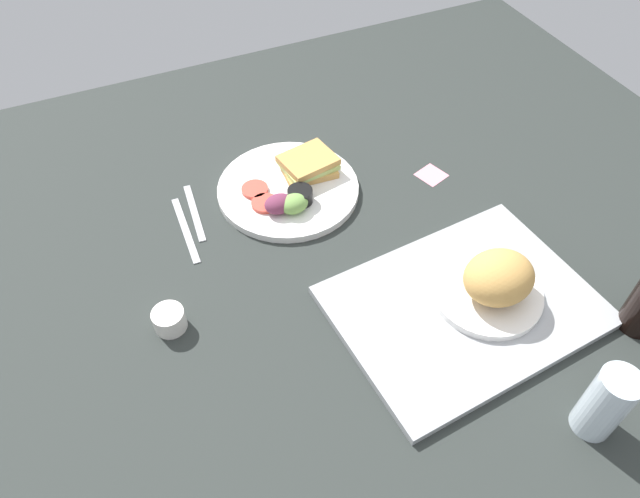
{
  "coord_description": "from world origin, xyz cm",
  "views": [
    {
      "loc": [
        31.45,
        68.43,
        84.88
      ],
      "look_at": [
        2.0,
        3.0,
        4.0
      ],
      "focal_mm": 32.64,
      "sensor_mm": 36.0,
      "label": 1
    }
  ],
  "objects_px": {
    "serving_tray": "(464,306)",
    "drinking_glass": "(605,403)",
    "knife": "(185,229)",
    "plate_with_salad": "(291,187)",
    "espresso_cup": "(169,320)",
    "bread_plate_near": "(495,282)",
    "sticky_note": "(431,175)",
    "fork": "(194,212)"
  },
  "relations": [
    {
      "from": "drinking_glass",
      "to": "knife",
      "type": "xyz_separation_m",
      "value": [
        0.46,
        -0.66,
        -0.07
      ]
    },
    {
      "from": "plate_with_salad",
      "to": "drinking_glass",
      "type": "relative_size",
      "value": 2.19
    },
    {
      "from": "fork",
      "to": "sticky_note",
      "type": "relative_size",
      "value": 3.04
    },
    {
      "from": "espresso_cup",
      "to": "drinking_glass",
      "type": "bearing_deg",
      "value": 140.82
    },
    {
      "from": "bread_plate_near",
      "to": "espresso_cup",
      "type": "xyz_separation_m",
      "value": [
        0.53,
        -0.18,
        -0.04
      ]
    },
    {
      "from": "plate_with_salad",
      "to": "knife",
      "type": "xyz_separation_m",
      "value": [
        0.24,
        0.02,
        -0.01
      ]
    },
    {
      "from": "bread_plate_near",
      "to": "sticky_note",
      "type": "distance_m",
      "value": 0.36
    },
    {
      "from": "bread_plate_near",
      "to": "fork",
      "type": "distance_m",
      "value": 0.61
    },
    {
      "from": "bread_plate_near",
      "to": "sticky_note",
      "type": "bearing_deg",
      "value": -104.71
    },
    {
      "from": "serving_tray",
      "to": "drinking_glass",
      "type": "relative_size",
      "value": 3.28
    },
    {
      "from": "sticky_note",
      "to": "knife",
      "type": "bearing_deg",
      "value": -6.32
    },
    {
      "from": "drinking_glass",
      "to": "sticky_note",
      "type": "bearing_deg",
      "value": -97.88
    },
    {
      "from": "bread_plate_near",
      "to": "fork",
      "type": "xyz_separation_m",
      "value": [
        0.42,
        -0.44,
        -0.05
      ]
    },
    {
      "from": "serving_tray",
      "to": "drinking_glass",
      "type": "xyz_separation_m",
      "value": [
        -0.06,
        0.26,
        0.06
      ]
    },
    {
      "from": "knife",
      "to": "sticky_note",
      "type": "height_order",
      "value": "knife"
    },
    {
      "from": "serving_tray",
      "to": "fork",
      "type": "height_order",
      "value": "serving_tray"
    },
    {
      "from": "bread_plate_near",
      "to": "plate_with_salad",
      "type": "xyz_separation_m",
      "value": [
        0.21,
        -0.41,
        -0.04
      ]
    },
    {
      "from": "drinking_glass",
      "to": "fork",
      "type": "bearing_deg",
      "value": -58.54
    },
    {
      "from": "plate_with_salad",
      "to": "knife",
      "type": "height_order",
      "value": "plate_with_salad"
    },
    {
      "from": "bread_plate_near",
      "to": "plate_with_salad",
      "type": "relative_size",
      "value": 0.66
    },
    {
      "from": "bread_plate_near",
      "to": "plate_with_salad",
      "type": "height_order",
      "value": "bread_plate_near"
    },
    {
      "from": "bread_plate_near",
      "to": "fork",
      "type": "relative_size",
      "value": 1.16
    },
    {
      "from": "knife",
      "to": "bread_plate_near",
      "type": "bearing_deg",
      "value": 50.34
    },
    {
      "from": "serving_tray",
      "to": "sticky_note",
      "type": "distance_m",
      "value": 0.36
    },
    {
      "from": "plate_with_salad",
      "to": "sticky_note",
      "type": "distance_m",
      "value": 0.31
    },
    {
      "from": "bread_plate_near",
      "to": "knife",
      "type": "relative_size",
      "value": 1.04
    },
    {
      "from": "plate_with_salad",
      "to": "fork",
      "type": "distance_m",
      "value": 0.21
    },
    {
      "from": "bread_plate_near",
      "to": "drinking_glass",
      "type": "relative_size",
      "value": 1.43
    },
    {
      "from": "plate_with_salad",
      "to": "espresso_cup",
      "type": "relative_size",
      "value": 5.36
    },
    {
      "from": "serving_tray",
      "to": "fork",
      "type": "bearing_deg",
      "value": -49.4
    },
    {
      "from": "serving_tray",
      "to": "bread_plate_near",
      "type": "xyz_separation_m",
      "value": [
        -0.05,
        0.01,
        0.05
      ]
    },
    {
      "from": "plate_with_salad",
      "to": "sticky_note",
      "type": "xyz_separation_m",
      "value": [
        -0.3,
        0.08,
        -0.02
      ]
    },
    {
      "from": "plate_with_salad",
      "to": "espresso_cup",
      "type": "xyz_separation_m",
      "value": [
        0.32,
        0.23,
        0.0
      ]
    },
    {
      "from": "serving_tray",
      "to": "bread_plate_near",
      "type": "relative_size",
      "value": 2.29
    },
    {
      "from": "drinking_glass",
      "to": "sticky_note",
      "type": "relative_size",
      "value": 2.45
    },
    {
      "from": "drinking_glass",
      "to": "serving_tray",
      "type": "bearing_deg",
      "value": -78.14
    },
    {
      "from": "plate_with_salad",
      "to": "drinking_glass",
      "type": "xyz_separation_m",
      "value": [
        -0.22,
        0.67,
        0.05
      ]
    },
    {
      "from": "serving_tray",
      "to": "knife",
      "type": "bearing_deg",
      "value": -44.41
    },
    {
      "from": "drinking_glass",
      "to": "espresso_cup",
      "type": "relative_size",
      "value": 2.45
    },
    {
      "from": "fork",
      "to": "serving_tray",
      "type": "bearing_deg",
      "value": 45.49
    },
    {
      "from": "plate_with_salad",
      "to": "knife",
      "type": "relative_size",
      "value": 1.58
    },
    {
      "from": "fork",
      "to": "plate_with_salad",
      "type": "bearing_deg",
      "value": 88.24
    }
  ]
}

